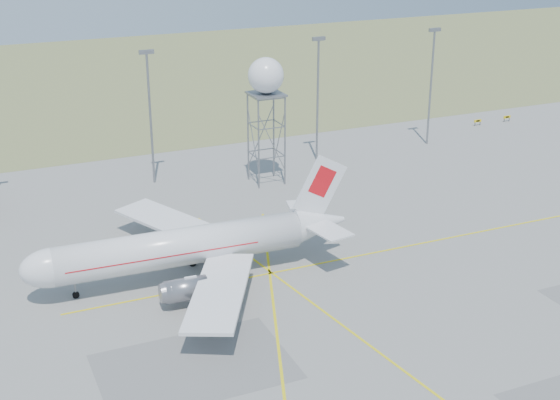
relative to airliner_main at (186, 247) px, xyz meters
name	(u,v)px	position (x,y,z in m)	size (l,w,h in m)	color
grass_strip	(114,80)	(15.20, 107.37, -4.00)	(400.00, 120.00, 0.03)	olive
mast_b	(150,106)	(5.20, 33.37, 8.05)	(2.20, 0.50, 20.50)	slate
mast_c	(318,89)	(33.20, 33.37, 8.05)	(2.20, 0.50, 20.50)	slate
mast_d	(431,77)	(55.20, 33.37, 8.05)	(2.20, 0.50, 20.50)	slate
taxi_sign_near	(478,121)	(70.80, 39.36, -3.13)	(1.60, 0.17, 1.20)	black
taxi_sign_far	(507,117)	(77.80, 39.36, -3.13)	(1.60, 0.17, 1.20)	black
airliner_main	(186,247)	(0.00, 0.00, 0.00)	(38.54, 37.46, 13.11)	silver
radar_tower	(266,114)	(21.19, 26.52, 6.86)	(5.35, 5.35, 19.38)	slate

